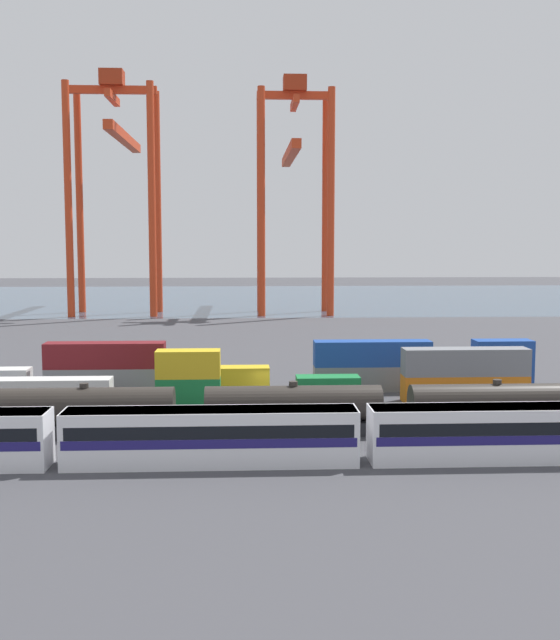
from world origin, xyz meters
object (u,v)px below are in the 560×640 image
freight_tank_row (190,410)px  shipping_container_5 (465,388)px  shipping_container_13 (372,378)px  gantry_crane_west (116,167)px  gantry_crane_central (294,174)px  passenger_train (211,434)px  shipping_container_1 (47,392)px

freight_tank_row → shipping_container_5: freight_tank_row is taller
shipping_container_13 → gantry_crane_west: 101.85m
freight_tank_row → gantry_crane_west: 112.55m
freight_tank_row → gantry_crane_west: (-22.55, 106.33, 29.18)m
gantry_crane_west → gantry_crane_central: size_ratio=1.02×
passenger_train → shipping_container_5: 30.83m
shipping_container_13 → gantry_crane_central: 93.00m
shipping_container_1 → shipping_container_5: (39.86, 0.00, 0.00)m
shipping_container_13 → gantry_crane_west: bearing=114.4°
shipping_container_5 → shipping_container_13: 9.98m
freight_tank_row → shipping_container_5: (25.64, 11.70, -0.72)m
shipping_container_5 → gantry_crane_central: bearing=96.3°
shipping_container_13 → passenger_train: bearing=-121.2°
shipping_container_1 → gantry_crane_central: gantry_crane_central is taller
passenger_train → gantry_crane_central: gantry_crane_central is taller
shipping_container_1 → shipping_container_5: size_ratio=1.00×
freight_tank_row → shipping_container_1: 18.42m
freight_tank_row → gantry_crane_central: bearing=81.8°
shipping_container_5 → shipping_container_13: size_ratio=1.00×
shipping_container_1 → shipping_container_13: bearing=10.6°
gantry_crane_central → shipping_container_13: bearing=-88.5°
passenger_train → gantry_crane_central: 118.28m
passenger_train → shipping_container_1: passenger_train is taller
gantry_crane_central → shipping_container_5: bearing=-83.7°
shipping_container_1 → gantry_crane_west: bearing=95.0°
passenger_train → gantry_crane_central: (13.20, 114.22, 27.76)m
gantry_crane_central → gantry_crane_west: bearing=179.7°
shipping_container_1 → shipping_container_13: size_ratio=1.00×
passenger_train → freight_tank_row: bearing=104.1°
passenger_train → freight_tank_row: (-2.04, 8.12, -0.13)m
freight_tank_row → shipping_container_1: bearing=140.5°
passenger_train → gantry_crane_west: size_ratio=1.24×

